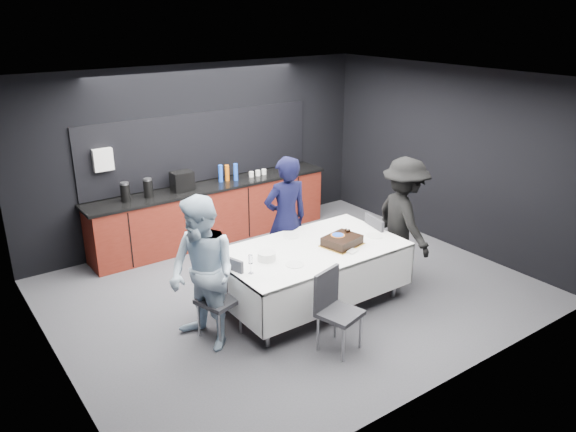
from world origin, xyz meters
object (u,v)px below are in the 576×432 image
object	(u,v)px
cake_assembly	(342,241)
person_right	(404,220)
party_table	(311,258)
person_left	(203,274)
chair_left	(223,291)
chair_right	(380,242)
champagne_flute	(251,261)
chair_near	(334,305)
person_center	(286,219)
plate_stack	(267,256)

from	to	relation	value
cake_assembly	person_right	distance (m)	1.10
party_table	person_left	world-z (taller)	person_left
chair_left	chair_right	size ratio (longest dim) A/B	1.00
champagne_flute	cake_assembly	bearing A→B (deg)	0.27
chair_right	chair_near	distance (m)	1.89
cake_assembly	person_center	xyz separation A→B (m)	(-0.21, 0.92, 0.05)
person_left	champagne_flute	bearing A→B (deg)	66.39
champagne_flute	chair_left	world-z (taller)	champagne_flute
chair_left	person_left	world-z (taller)	person_left
chair_right	person_center	xyz separation A→B (m)	(-1.08, 0.74, 0.35)
champagne_flute	chair_right	world-z (taller)	champagne_flute
person_left	person_right	xyz separation A→B (m)	(3.00, -0.12, -0.00)
champagne_flute	person_right	xyz separation A→B (m)	(2.46, 0.00, -0.07)
party_table	cake_assembly	world-z (taller)	cake_assembly
champagne_flute	chair_right	size ratio (longest dim) A/B	0.24
person_center	person_right	world-z (taller)	person_center
cake_assembly	chair_left	distance (m)	1.65
chair_left	chair_right	world-z (taller)	same
plate_stack	champagne_flute	world-z (taller)	champagne_flute
chair_right	person_center	world-z (taller)	person_center
party_table	chair_right	bearing A→B (deg)	1.14
party_table	cake_assembly	xyz separation A→B (m)	(0.36, -0.16, 0.20)
plate_stack	person_left	world-z (taller)	person_left
plate_stack	chair_right	bearing A→B (deg)	0.07
chair_right	chair_left	bearing A→B (deg)	179.51
person_center	person_right	distance (m)	1.61
party_table	person_right	xyz separation A→B (m)	(1.47, -0.17, 0.23)
chair_near	plate_stack	bearing A→B (deg)	104.67
chair_left	person_right	xyz separation A→B (m)	(2.71, -0.21, 0.34)
cake_assembly	person_right	world-z (taller)	person_right
person_center	person_left	size ratio (longest dim) A/B	1.01
chair_right	person_left	bearing A→B (deg)	-178.49
party_table	champagne_flute	distance (m)	1.05
chair_right	person_left	size ratio (longest dim) A/B	0.53
plate_stack	person_right	xyz separation A→B (m)	(2.12, -0.19, 0.04)
chair_right	chair_near	xyz separation A→B (m)	(-1.63, -0.96, 0.00)
person_left	chair_right	bearing A→B (deg)	80.47
cake_assembly	champagne_flute	size ratio (longest dim) A/B	2.43
cake_assembly	champagne_flute	world-z (taller)	champagne_flute
chair_left	person_right	bearing A→B (deg)	-4.46
party_table	chair_near	bearing A→B (deg)	-113.24
party_table	plate_stack	xyz separation A→B (m)	(-0.65, 0.02, 0.19)
chair_left	chair_near	bearing A→B (deg)	-49.41
chair_near	person_left	world-z (taller)	person_left
cake_assembly	chair_right	bearing A→B (deg)	12.20
party_table	person_center	world-z (taller)	person_center
person_right	person_left	bearing A→B (deg)	103.84
person_center	chair_near	bearing A→B (deg)	79.67
chair_left	person_center	xyz separation A→B (m)	(1.39, 0.72, 0.35)
champagne_flute	chair_near	bearing A→B (deg)	-52.22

